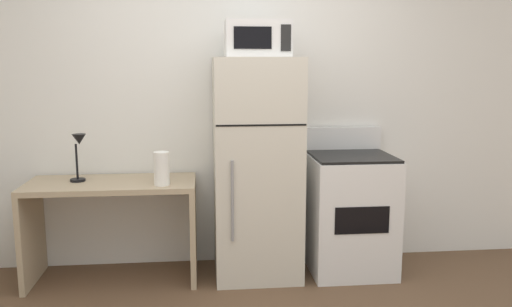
# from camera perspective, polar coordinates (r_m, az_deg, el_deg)

# --- Properties ---
(wall_back_white) EXTENTS (5.00, 0.10, 2.60)m
(wall_back_white) POSITION_cam_1_polar(r_m,az_deg,el_deg) (4.25, -2.57, 5.54)
(wall_back_white) COLOR white
(wall_back_white) RESTS_ON ground
(desk) EXTENTS (1.23, 0.56, 0.75)m
(desk) POSITION_cam_1_polar(r_m,az_deg,el_deg) (4.08, -15.21, -5.97)
(desk) COLOR tan
(desk) RESTS_ON ground
(desk_lamp) EXTENTS (0.14, 0.12, 0.35)m
(desk_lamp) POSITION_cam_1_polar(r_m,az_deg,el_deg) (4.05, -18.58, 0.43)
(desk_lamp) COLOR black
(desk_lamp) RESTS_ON desk
(paper_towel_roll) EXTENTS (0.11, 0.11, 0.24)m
(paper_towel_roll) POSITION_cam_1_polar(r_m,az_deg,el_deg) (3.82, -10.14, -1.61)
(paper_towel_roll) COLOR white
(paper_towel_roll) RESTS_ON desk
(refrigerator) EXTENTS (0.64, 0.61, 1.65)m
(refrigerator) POSITION_cam_1_polar(r_m,az_deg,el_deg) (3.97, 0.10, -1.66)
(refrigerator) COLOR beige
(refrigerator) RESTS_ON ground
(microwave) EXTENTS (0.46, 0.35, 0.26)m
(microwave) POSITION_cam_1_polar(r_m,az_deg,el_deg) (3.88, 0.14, 12.26)
(microwave) COLOR silver
(microwave) RESTS_ON refrigerator
(oven_range) EXTENTS (0.63, 0.61, 1.10)m
(oven_range) POSITION_cam_1_polar(r_m,az_deg,el_deg) (4.19, 10.12, -6.27)
(oven_range) COLOR white
(oven_range) RESTS_ON ground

